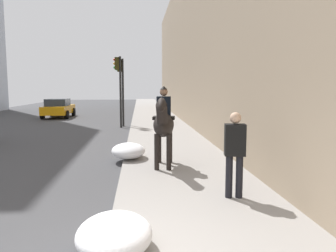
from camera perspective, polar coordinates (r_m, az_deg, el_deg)
The scene contains 7 objects.
mounted_horse_near at distance 9.17m, azimuth -0.76°, elevation 0.49°, with size 2.15×0.75×2.22m.
pedestrian_greeting at distance 6.73m, azimuth 11.23°, elevation -3.85°, with size 0.32×0.43×1.70m.
car_near_lane at distance 26.90m, azimuth -18.05°, elevation 2.92°, with size 4.26×1.97×1.44m.
traffic_light_near_curb at distance 19.38m, azimuth -8.32°, elevation 7.65°, with size 0.20×0.44×4.03m.
traffic_light_far_curb at distance 19.92m, azimuth -7.91°, elevation 7.48°, with size 0.20×0.44×3.95m.
snow_pile_near at distance 4.77m, azimuth -9.07°, elevation -17.64°, with size 1.32×1.02×0.46m, color white.
snow_pile_far at distance 10.49m, azimuth -6.72°, elevation -4.17°, with size 1.35×1.04×0.47m, color white.
Camera 1 is at (-3.78, -0.50, 2.30)m, focal length 36.02 mm.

